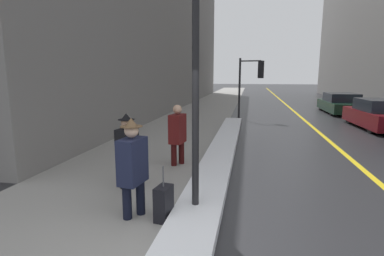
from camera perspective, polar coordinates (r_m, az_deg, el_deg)
ground_plane at (r=4.42m, az=-5.25°, el=-23.11°), size 160.00×160.00×0.00m
sidewalk_slab at (r=18.95m, az=1.61°, el=2.76°), size 4.00×80.00×0.01m
road_centre_stripe at (r=18.93m, az=19.84°, el=2.14°), size 0.16×80.00×0.00m
snow_bank_curb at (r=9.50m, az=5.73°, el=-4.15°), size 0.82×13.23×0.18m
building_facade_left at (r=25.22m, az=-8.27°, el=19.32°), size 6.00×36.00×13.03m
lamp_post at (r=4.97m, az=0.70°, el=16.48°), size 0.28×0.28×4.97m
traffic_light_near at (r=16.43m, az=11.59°, el=9.71°), size 1.31×0.33×3.30m
pedestrian_trailing at (r=5.14m, az=-11.24°, el=-6.76°), size 0.39×0.57×1.73m
pedestrian_in_fedora at (r=6.55m, az=-12.15°, el=-3.65°), size 0.37×0.73×1.63m
pedestrian_with_shoulder_bag at (r=8.01m, az=-2.75°, el=-0.77°), size 0.39×0.76×1.64m
parked_car_maroon at (r=15.98m, az=32.13°, el=2.11°), size 1.99×4.18×1.35m
parked_car_dark_green at (r=21.43m, az=26.40°, el=4.17°), size 1.87×4.55×1.28m
rolling_suitcase at (r=5.16m, az=-5.42°, el=-14.13°), size 0.28×0.39×0.95m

